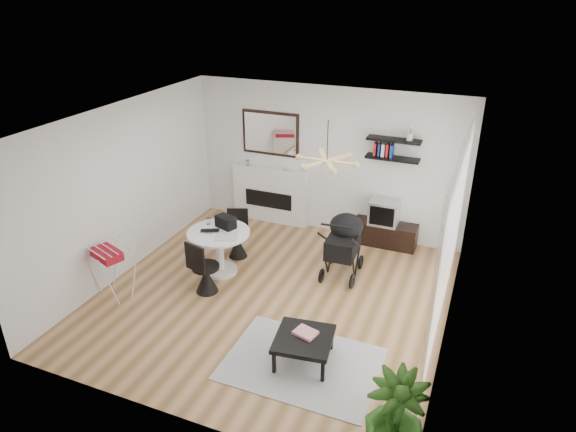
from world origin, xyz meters
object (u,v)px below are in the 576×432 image
at_px(drying_rack, 113,271).
at_px(crt_tv, 384,212).
at_px(tv_console, 385,234).
at_px(stroller, 343,247).
at_px(dining_table, 219,246).
at_px(coffee_table, 304,340).
at_px(fireplace, 270,188).
at_px(potted_plant, 395,419).

bearing_deg(drying_rack, crt_tv, 64.31).
relative_size(tv_console, crt_tv, 2.24).
distance_m(crt_tv, stroller, 1.27).
relative_size(dining_table, coffee_table, 1.27).
bearing_deg(fireplace, tv_console, -3.22).
bearing_deg(stroller, potted_plant, -68.06).
distance_m(crt_tv, drying_rack, 4.58).
xyz_separation_m(tv_console, stroller, (-0.42, -1.21, 0.26)).
bearing_deg(crt_tv, dining_table, -138.92).
relative_size(fireplace, coffee_table, 2.75).
bearing_deg(drying_rack, potted_plant, 4.71).
bearing_deg(dining_table, coffee_table, -36.71).
height_order(crt_tv, coffee_table, crt_tv).
relative_size(dining_table, drying_rack, 1.20).
bearing_deg(fireplace, potted_plant, -53.73).
height_order(dining_table, drying_rack, drying_rack).
xyz_separation_m(fireplace, crt_tv, (2.25, -0.13, -0.05)).
xyz_separation_m(drying_rack, stroller, (2.95, 1.94, 0.03)).
height_order(fireplace, coffee_table, fireplace).
xyz_separation_m(crt_tv, stroller, (-0.37, -1.21, -0.17)).
distance_m(tv_console, dining_table, 2.99).
bearing_deg(tv_console, coffee_table, -94.17).
distance_m(dining_table, drying_rack, 1.65).
bearing_deg(fireplace, dining_table, -89.09).
bearing_deg(coffee_table, dining_table, 143.29).
xyz_separation_m(fireplace, stroller, (1.87, -1.34, -0.22)).
xyz_separation_m(dining_table, potted_plant, (3.32, -2.50, 0.05)).
bearing_deg(potted_plant, coffee_table, 142.49).
bearing_deg(potted_plant, crt_tv, 103.95).
distance_m(tv_console, drying_rack, 4.62).
distance_m(crt_tv, dining_table, 2.94).
distance_m(tv_console, potted_plant, 4.57).
height_order(fireplace, potted_plant, fireplace).
xyz_separation_m(tv_console, drying_rack, (-3.37, -3.15, 0.23)).
bearing_deg(crt_tv, tv_console, 4.50).
bearing_deg(coffee_table, tv_console, 85.83).
height_order(fireplace, stroller, fireplace).
distance_m(fireplace, dining_table, 2.07).
bearing_deg(coffee_table, fireplace, 119.81).
relative_size(crt_tv, dining_table, 0.50).
xyz_separation_m(tv_console, coffee_table, (-0.25, -3.43, 0.12)).
xyz_separation_m(crt_tv, potted_plant, (1.10, -4.43, -0.11)).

